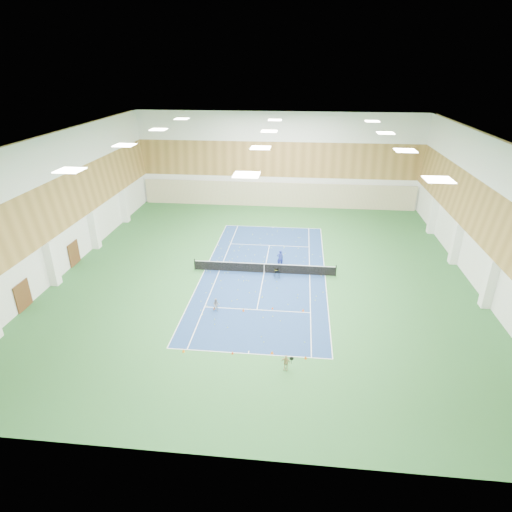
# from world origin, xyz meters

# --- Properties ---
(ground) EXTENTS (40.00, 40.00, 0.00)m
(ground) POSITION_xyz_m (0.00, 0.00, 0.00)
(ground) COLOR #285F2C
(ground) RESTS_ON ground
(room_shell) EXTENTS (36.00, 40.00, 12.00)m
(room_shell) POSITION_xyz_m (0.00, 0.00, 6.00)
(room_shell) COLOR white
(room_shell) RESTS_ON ground
(wood_cladding) EXTENTS (36.00, 40.00, 8.00)m
(wood_cladding) POSITION_xyz_m (0.00, 0.00, 8.00)
(wood_cladding) COLOR olive
(wood_cladding) RESTS_ON room_shell
(ceiling_light_grid) EXTENTS (21.40, 25.40, 0.06)m
(ceiling_light_grid) POSITION_xyz_m (0.00, 0.00, 11.92)
(ceiling_light_grid) COLOR white
(ceiling_light_grid) RESTS_ON room_shell
(court_surface) EXTENTS (10.97, 23.77, 0.01)m
(court_surface) POSITION_xyz_m (0.00, 0.00, 0.01)
(court_surface) COLOR navy
(court_surface) RESTS_ON ground
(tennis_balls_scatter) EXTENTS (10.57, 22.77, 0.07)m
(tennis_balls_scatter) POSITION_xyz_m (0.00, 0.00, 0.05)
(tennis_balls_scatter) COLOR #B8DB25
(tennis_balls_scatter) RESTS_ON ground
(tennis_net) EXTENTS (12.80, 0.10, 1.10)m
(tennis_net) POSITION_xyz_m (0.00, 0.00, 0.55)
(tennis_net) COLOR black
(tennis_net) RESTS_ON ground
(back_curtain) EXTENTS (35.40, 0.16, 3.20)m
(back_curtain) POSITION_xyz_m (0.00, 19.75, 1.60)
(back_curtain) COLOR #C6B793
(back_curtain) RESTS_ON ground
(door_left_a) EXTENTS (0.08, 1.80, 2.20)m
(door_left_a) POSITION_xyz_m (-17.92, -8.00, 1.10)
(door_left_a) COLOR #593319
(door_left_a) RESTS_ON ground
(door_left_b) EXTENTS (0.08, 1.80, 2.20)m
(door_left_b) POSITION_xyz_m (-17.92, 0.00, 1.10)
(door_left_b) COLOR #593319
(door_left_b) RESTS_ON ground
(coach) EXTENTS (0.66, 0.49, 1.64)m
(coach) POSITION_xyz_m (1.35, 1.55, 0.82)
(coach) COLOR navy
(coach) RESTS_ON ground
(child_court) EXTENTS (0.56, 0.46, 1.05)m
(child_court) POSITION_xyz_m (-3.09, -6.84, 0.52)
(child_court) COLOR gray
(child_court) RESTS_ON ground
(child_apron) EXTENTS (0.68, 0.39, 1.08)m
(child_apron) POSITION_xyz_m (2.49, -13.21, 0.54)
(child_apron) COLOR tan
(child_apron) RESTS_ON ground
(ball_cart) EXTENTS (0.56, 0.56, 0.79)m
(ball_cart) POSITION_xyz_m (1.19, -0.79, 0.40)
(ball_cart) COLOR black
(ball_cart) RESTS_ON ground
(cone_svc_a) EXTENTS (0.19, 0.19, 0.21)m
(cone_svc_a) POSITION_xyz_m (-3.30, -6.63, 0.11)
(cone_svc_a) COLOR orange
(cone_svc_a) RESTS_ON ground
(cone_svc_b) EXTENTS (0.19, 0.19, 0.21)m
(cone_svc_b) POSITION_xyz_m (-1.02, -6.69, 0.11)
(cone_svc_b) COLOR #F35D0C
(cone_svc_b) RESTS_ON ground
(cone_svc_c) EXTENTS (0.18, 0.18, 0.19)m
(cone_svc_c) POSITION_xyz_m (1.19, -6.14, 0.10)
(cone_svc_c) COLOR #F0580C
(cone_svc_c) RESTS_ON ground
(cone_svc_d) EXTENTS (0.21, 0.21, 0.23)m
(cone_svc_d) POSITION_xyz_m (3.56, -6.22, 0.11)
(cone_svc_d) COLOR #E6530C
(cone_svc_d) RESTS_ON ground
(cone_base_a) EXTENTS (0.20, 0.20, 0.22)m
(cone_base_a) POSITION_xyz_m (-4.29, -12.13, 0.11)
(cone_base_a) COLOR orange
(cone_base_a) RESTS_ON ground
(cone_base_b) EXTENTS (0.18, 0.18, 0.20)m
(cone_base_b) POSITION_xyz_m (-1.03, -11.99, 0.10)
(cone_base_b) COLOR red
(cone_base_b) RESTS_ON ground
(cone_base_c) EXTENTS (0.21, 0.21, 0.23)m
(cone_base_c) POSITION_xyz_m (1.55, -11.72, 0.12)
(cone_base_c) COLOR orange
(cone_base_c) RESTS_ON ground
(cone_base_d) EXTENTS (0.19, 0.19, 0.21)m
(cone_base_d) POSITION_xyz_m (3.74, -12.00, 0.10)
(cone_base_d) COLOR orange
(cone_base_d) RESTS_ON ground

